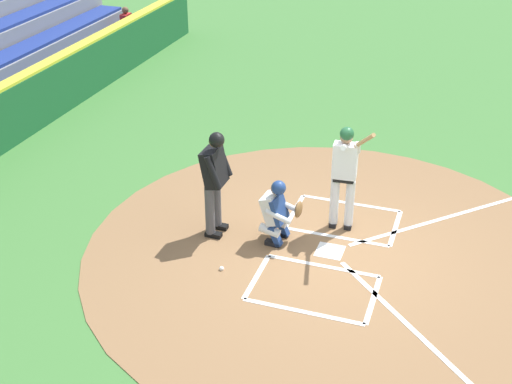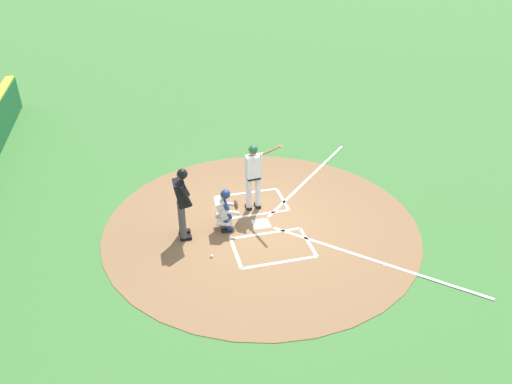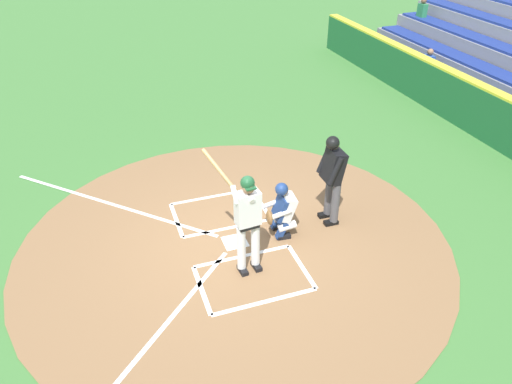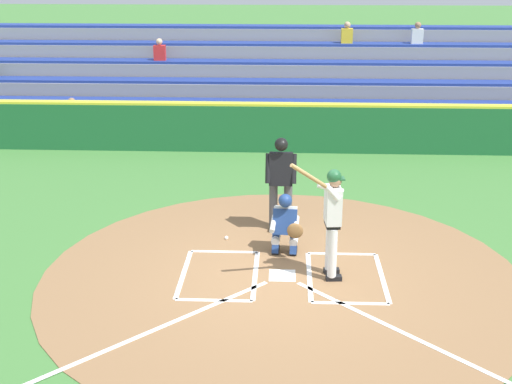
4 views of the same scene
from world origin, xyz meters
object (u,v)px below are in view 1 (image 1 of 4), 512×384
batter (345,171)px  plate_umpire (215,177)px  catcher (278,210)px  baseball (222,269)px

batter → plate_umpire: batter is taller
catcher → plate_umpire: bearing=-84.5°
plate_umpire → baseball: bearing=25.8°
batter → baseball: size_ratio=28.76×
batter → catcher: size_ratio=1.88×
catcher → baseball: 1.36m
batter → baseball: (1.84, -1.48, -1.06)m
plate_umpire → baseball: size_ratio=25.20×
catcher → batter: bearing=128.7°
batter → catcher: 1.29m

